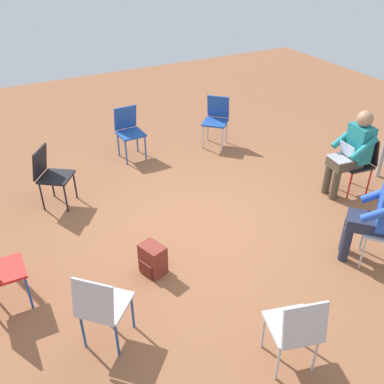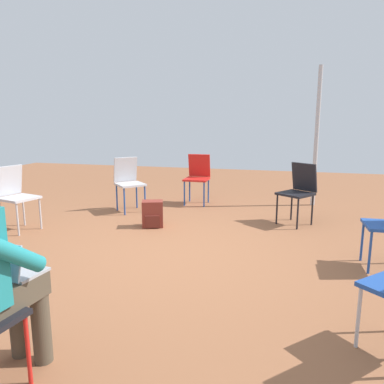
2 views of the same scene
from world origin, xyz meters
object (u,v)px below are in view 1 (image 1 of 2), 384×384
at_px(chair_west, 129,129).
at_px(chair_southwest, 50,173).
at_px(chair_north, 360,160).
at_px(person_with_laptop, 353,149).
at_px(person_in_blue, 380,211).
at_px(chair_east, 296,328).
at_px(chair_northwest, 216,117).
at_px(backpack_near_laptop_user, 153,260).
at_px(chair_southeast, 101,305).

distance_m(chair_west, chair_southwest, 1.70).
bearing_deg(chair_west, chair_north, 132.71).
bearing_deg(person_with_laptop, person_in_blue, 151.97).
relative_size(chair_southwest, person_in_blue, 0.69).
relative_size(chair_east, chair_southwest, 1.00).
bearing_deg(chair_southwest, person_in_blue, 81.22).
relative_size(chair_southwest, chair_northwest, 1.00).
distance_m(chair_southwest, person_in_blue, 4.14).
relative_size(chair_east, chair_north, 1.00).
distance_m(person_with_laptop, backpack_near_laptop_user, 3.20).
xyz_separation_m(chair_east, chair_north, (-1.92, 2.73, 0.00)).
distance_m(chair_southeast, chair_north, 4.19).
bearing_deg(person_in_blue, chair_east, 159.77).
bearing_deg(backpack_near_laptop_user, chair_north, 94.00).
bearing_deg(chair_north, chair_southwest, 73.83).
relative_size(chair_north, backpack_near_laptop_user, 2.36).
height_order(chair_west, chair_east, same).
height_order(chair_southeast, person_with_laptop, person_with_laptop).
xyz_separation_m(chair_southeast, person_in_blue, (0.29, 3.06, 0.20)).
relative_size(chair_west, backpack_near_laptop_user, 2.36).
distance_m(chair_east, person_with_laptop, 3.22).
bearing_deg(chair_southeast, chair_northwest, 91.08).
relative_size(chair_northwest, person_with_laptop, 0.69).
relative_size(chair_southwest, backpack_near_laptop_user, 2.36).
bearing_deg(chair_northwest, person_in_blue, 133.61).
height_order(chair_east, chair_northwest, same).
bearing_deg(chair_west, person_in_blue, 109.70).
relative_size(chair_north, person_with_laptop, 0.69).
height_order(chair_north, person_in_blue, person_in_blue).
distance_m(chair_east, chair_north, 3.34).
xyz_separation_m(chair_southeast, person_with_laptop, (-0.94, 3.92, 0.20)).
bearing_deg(chair_northwest, backpack_near_laptop_user, 91.65).
bearing_deg(person_in_blue, chair_west, 68.82).
distance_m(chair_southwest, person_with_laptop, 4.16).
bearing_deg(person_with_laptop, chair_southwest, 73.18).
xyz_separation_m(chair_southeast, chair_north, (-0.92, 4.09, 0.00)).
height_order(chair_north, chair_northwest, same).
bearing_deg(chair_west, chair_southwest, 29.01).
bearing_deg(chair_northwest, chair_southeast, 90.25).
xyz_separation_m(chair_west, chair_southeast, (3.48, -1.57, 0.00)).
bearing_deg(chair_east, chair_southeast, 158.58).
distance_m(chair_northwest, person_with_laptop, 2.44).
relative_size(chair_southeast, person_with_laptop, 0.69).
bearing_deg(backpack_near_laptop_user, chair_southwest, -161.00).
xyz_separation_m(chair_north, person_with_laptop, (-0.02, -0.17, 0.20)).
xyz_separation_m(chair_northwest, person_in_blue, (3.52, -0.02, 0.20)).
height_order(person_with_laptop, backpack_near_laptop_user, person_with_laptop).
bearing_deg(chair_west, chair_east, 85.37).
distance_m(chair_east, person_in_blue, 1.86).
relative_size(chair_east, person_with_laptop, 0.69).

